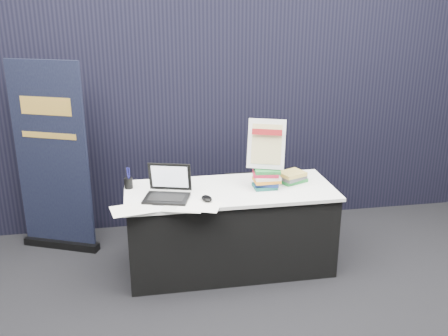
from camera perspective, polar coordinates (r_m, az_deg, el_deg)
floor at (r=4.17m, az=2.12°, el=-14.84°), size 8.00×8.00×0.00m
wall_back at (r=7.44m, az=-4.37°, el=14.53°), size 8.00×0.02×3.50m
drape_partition at (r=5.16m, az=-1.46°, el=6.45°), size 6.00×0.08×2.40m
display_table at (r=4.45m, az=0.69°, el=-6.92°), size 1.80×0.75×0.75m
laptop at (r=4.12m, az=-6.66°, el=-2.56°), size 0.41×0.38×0.27m
mouse at (r=4.05m, az=-1.99°, el=-3.50°), size 0.11×0.14×0.04m
brochure_left at (r=3.96m, az=-10.43°, el=-4.68°), size 0.37×0.29×0.00m
brochure_mid at (r=3.95m, az=-4.67°, el=-4.44°), size 0.37×0.31×0.00m
brochure_right at (r=3.96m, az=-2.84°, el=-4.34°), size 0.39×0.33×0.00m
pen_cup at (r=4.38m, az=-10.86°, el=-1.70°), size 0.09×0.09×0.09m
book_stack_tall at (r=4.31m, az=4.86°, el=-1.19°), size 0.23×0.18×0.17m
book_stack_short at (r=4.48m, az=7.71°, el=-1.00°), size 0.29×0.26×0.10m
info_sign at (r=4.25m, az=4.86°, el=2.69°), size 0.34×0.23×0.43m
pullup_banner at (r=4.90m, az=-18.94°, el=-0.13°), size 0.74×0.39×1.81m
stacking_chair at (r=5.26m, az=2.60°, el=-0.54°), size 0.51×0.51×1.01m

